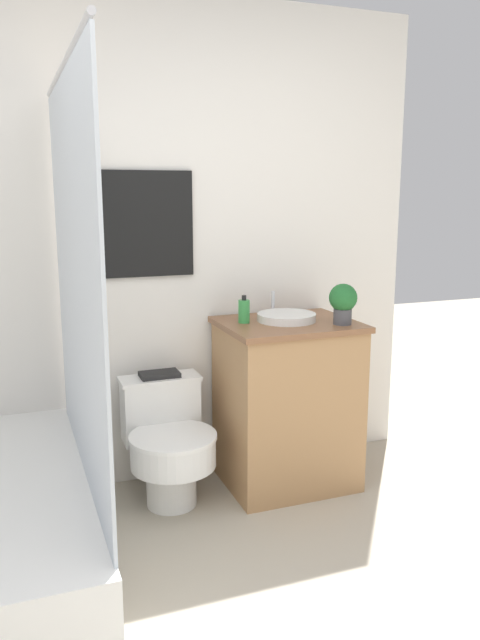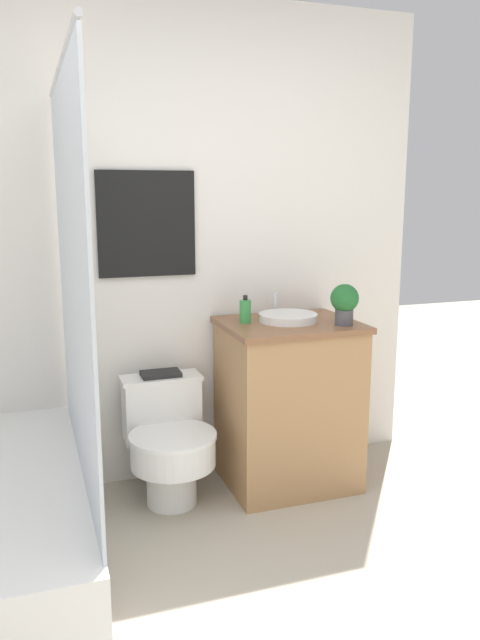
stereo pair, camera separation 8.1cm
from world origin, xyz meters
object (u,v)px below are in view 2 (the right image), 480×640
sink (288,317)px  potted_plant (344,302)px  toilet (169,441)px  book_on_tank (161,374)px  soap_bottle (245,311)px

sink → potted_plant: 0.31m
toilet → book_on_tank: (0.00, 0.15, 0.31)m
toilet → sink: size_ratio=1.79×
potted_plant → book_on_tank: (-0.87, 0.32, -0.38)m
soap_bottle → book_on_tank: bearing=165.5°
potted_plant → sink: bearing=141.9°
toilet → soap_bottle: bearing=5.7°
toilet → potted_plant: potted_plant is taller
sink → potted_plant: size_ratio=1.64×
book_on_tank → sink: bearing=-12.4°
toilet → potted_plant: size_ratio=2.94×
sink → soap_bottle: soap_bottle is taller
toilet → book_on_tank: bearing=90.0°
potted_plant → toilet: bearing=169.0°
potted_plant → book_on_tank: size_ratio=1.04×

